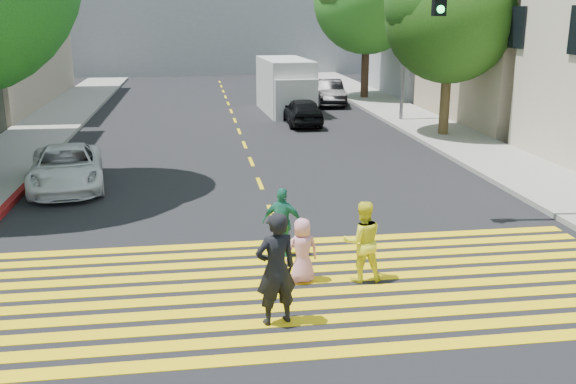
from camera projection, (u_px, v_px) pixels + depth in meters
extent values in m
plane|color=black|center=(313.00, 318.00, 10.95)|extent=(120.00, 120.00, 0.00)
cube|color=gray|center=(56.00, 120.00, 30.72)|extent=(3.00, 40.00, 0.15)
cube|color=gray|center=(450.00, 137.00, 26.39)|extent=(3.00, 60.00, 0.15)
cube|color=yellow|center=(327.00, 353.00, 9.80)|extent=(13.40, 0.35, 0.01)
cube|color=yellow|center=(320.00, 336.00, 10.33)|extent=(13.40, 0.35, 0.01)
cube|color=yellow|center=(314.00, 320.00, 10.85)|extent=(13.40, 0.35, 0.01)
cube|color=yellow|center=(309.00, 306.00, 11.37)|extent=(13.40, 0.35, 0.01)
cube|color=yellow|center=(303.00, 293.00, 11.90)|extent=(13.40, 0.35, 0.01)
cube|color=yellow|center=(299.00, 281.00, 12.42)|extent=(13.40, 0.35, 0.01)
cube|color=yellow|center=(294.00, 270.00, 12.95)|extent=(13.40, 0.35, 0.01)
cube|color=yellow|center=(290.00, 260.00, 13.47)|extent=(13.40, 0.35, 0.01)
cube|color=yellow|center=(287.00, 251.00, 13.99)|extent=(13.40, 0.35, 0.01)
cube|color=yellow|center=(283.00, 242.00, 14.52)|extent=(13.40, 0.35, 0.01)
cube|color=yellow|center=(272.00, 213.00, 16.66)|extent=(0.12, 1.40, 0.01)
cube|color=yellow|center=(260.00, 183.00, 19.52)|extent=(0.12, 1.40, 0.01)
cube|color=yellow|center=(251.00, 162.00, 22.38)|extent=(0.12, 1.40, 0.01)
cube|color=yellow|center=(245.00, 145.00, 25.24)|extent=(0.12, 1.40, 0.01)
cube|color=yellow|center=(239.00, 131.00, 28.10)|extent=(0.12, 1.40, 0.01)
cube|color=yellow|center=(235.00, 120.00, 30.96)|extent=(0.12, 1.40, 0.01)
cube|color=yellow|center=(231.00, 111.00, 33.82)|extent=(0.12, 1.40, 0.01)
cube|color=yellow|center=(228.00, 104.00, 36.68)|extent=(0.12, 1.40, 0.01)
cube|color=yellow|center=(226.00, 97.00, 39.53)|extent=(0.12, 1.40, 0.01)
cube|color=yellow|center=(223.00, 91.00, 42.39)|extent=(0.12, 1.40, 0.01)
cube|color=yellow|center=(221.00, 86.00, 45.25)|extent=(0.12, 1.40, 0.01)
cube|color=yellow|center=(220.00, 82.00, 48.11)|extent=(0.12, 1.40, 0.01)
cube|color=tan|center=(558.00, 13.00, 29.77)|extent=(10.00, 10.00, 10.00)
cube|color=gray|center=(463.00, 13.00, 40.25)|extent=(10.00, 10.00, 10.00)
cube|color=gray|center=(213.00, 1.00, 55.07)|extent=(30.00, 8.00, 12.00)
cylinder|color=#3F3119|center=(445.00, 104.00, 26.42)|extent=(0.42, 0.42, 2.75)
sphere|color=#19370A|center=(450.00, 18.00, 25.49)|extent=(5.39, 5.39, 5.18)
sphere|color=black|center=(431.00, 4.00, 25.08)|extent=(3.77, 3.77, 3.63)
cylinder|color=#3C2117|center=(365.00, 72.00, 37.97)|extent=(0.58, 0.58, 3.26)
imported|color=black|center=(276.00, 269.00, 10.51)|extent=(0.81, 0.64, 1.94)
imported|color=yellow|center=(362.00, 241.00, 12.28)|extent=(0.79, 0.62, 1.60)
imported|color=pink|center=(302.00, 251.00, 12.25)|extent=(0.68, 0.50, 1.28)
imported|color=#1E7560|center=(283.00, 223.00, 13.53)|extent=(0.95, 0.66, 1.50)
imported|color=white|center=(66.00, 168.00, 18.89)|extent=(2.67, 4.69, 1.23)
imported|color=black|center=(302.00, 111.00, 29.48)|extent=(1.51, 3.76, 1.28)
imported|color=gray|center=(284.00, 87.00, 39.00)|extent=(1.88, 4.37, 1.25)
imported|color=black|center=(328.00, 92.00, 35.97)|extent=(1.71, 4.31, 1.40)
cube|color=silver|center=(285.00, 86.00, 33.23)|extent=(2.47, 5.59, 2.74)
cube|color=#BDBDBD|center=(294.00, 99.00, 31.06)|extent=(2.15, 1.42, 1.97)
cylinder|color=black|center=(275.00, 111.00, 31.47)|extent=(0.31, 0.78, 0.77)
cylinder|color=black|center=(310.00, 110.00, 31.80)|extent=(0.31, 0.78, 0.77)
cylinder|color=black|center=(263.00, 100.00, 35.20)|extent=(0.31, 0.78, 0.77)
cylinder|color=black|center=(294.00, 99.00, 35.53)|extent=(0.31, 0.78, 0.77)
sphere|color=#18D34F|center=(441.00, 9.00, 14.26)|extent=(0.19, 0.19, 0.17)
cylinder|color=slate|center=(405.00, 26.00, 29.26)|extent=(0.16, 0.16, 8.84)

